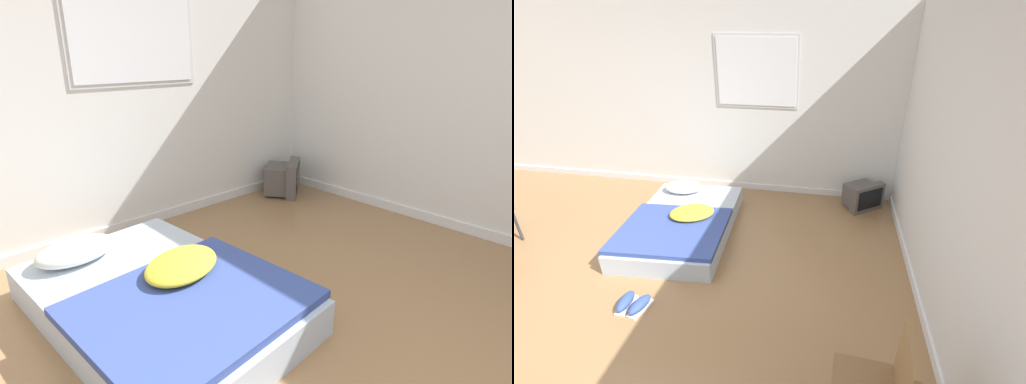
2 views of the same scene
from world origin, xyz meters
TOP-DOWN VIEW (x-y plane):
  - ground_plane at (0.00, 0.00)m, footprint 20.00×20.00m
  - wall_back at (0.01, 2.96)m, footprint 8.19×0.08m
  - wall_right at (2.93, 0.00)m, footprint 0.08×8.25m
  - mattress_bed at (0.27, 1.60)m, footprint 1.28×1.82m
  - crt_tv at (2.47, 2.63)m, footprint 0.57×0.55m
  - sneaker_pair at (0.31, 0.34)m, footprint 0.29×0.28m

SIDE VIEW (x-z plane):
  - ground_plane at x=0.00m, z-range 0.00..0.00m
  - sneaker_pair at x=0.31m, z-range 0.00..0.10m
  - mattress_bed at x=0.27m, z-range -0.04..0.32m
  - crt_tv at x=2.47m, z-range -0.01..0.37m
  - wall_right at x=2.93m, z-range -0.01..2.59m
  - wall_back at x=0.01m, z-range -0.01..2.59m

